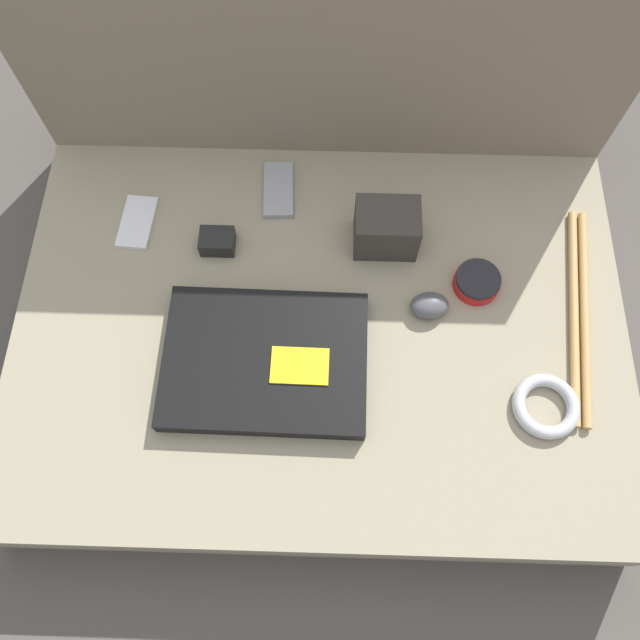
# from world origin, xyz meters

# --- Properties ---
(ground_plane) EXTENTS (8.00, 8.00, 0.00)m
(ground_plane) POSITION_xyz_m (0.00, 0.00, 0.00)
(ground_plane) COLOR #4C4742
(couch_seat) EXTENTS (1.01, 0.70, 0.14)m
(couch_seat) POSITION_xyz_m (0.00, 0.00, 0.07)
(couch_seat) COLOR gray
(couch_seat) RESTS_ON ground_plane
(couch_backrest) EXTENTS (1.01, 0.20, 0.53)m
(couch_backrest) POSITION_xyz_m (0.00, 0.45, 0.26)
(couch_backrest) COLOR #7F705B
(couch_backrest) RESTS_ON ground_plane
(laptop) EXTENTS (0.32, 0.24, 0.03)m
(laptop) POSITION_xyz_m (-0.08, -0.07, 0.16)
(laptop) COLOR black
(laptop) RESTS_ON couch_seat
(computer_mouse) EXTENTS (0.07, 0.05, 0.03)m
(computer_mouse) POSITION_xyz_m (0.18, 0.03, 0.16)
(computer_mouse) COLOR #4C4C51
(computer_mouse) RESTS_ON couch_seat
(speaker_puck) EXTENTS (0.08, 0.08, 0.03)m
(speaker_puck) POSITION_xyz_m (0.26, 0.08, 0.16)
(speaker_puck) COLOR red
(speaker_puck) RESTS_ON couch_seat
(phone_silver) EXTENTS (0.06, 0.11, 0.01)m
(phone_silver) POSITION_xyz_m (-0.33, 0.18, 0.15)
(phone_silver) COLOR silver
(phone_silver) RESTS_ON couch_seat
(phone_black) EXTENTS (0.06, 0.12, 0.01)m
(phone_black) POSITION_xyz_m (-0.08, 0.26, 0.15)
(phone_black) COLOR #99999E
(phone_black) RESTS_ON couch_seat
(camera_pouch) EXTENTS (0.11, 0.08, 0.09)m
(camera_pouch) POSITION_xyz_m (0.11, 0.16, 0.19)
(camera_pouch) COLOR #38332D
(camera_pouch) RESTS_ON couch_seat
(charger_brick) EXTENTS (0.06, 0.05, 0.03)m
(charger_brick) POSITION_xyz_m (-0.18, 0.14, 0.16)
(charger_brick) COLOR black
(charger_brick) RESTS_ON couch_seat
(cable_coil) EXTENTS (0.10, 0.10, 0.02)m
(cable_coil) POSITION_xyz_m (0.35, -0.13, 0.15)
(cable_coil) COLOR #B2B2B7
(cable_coil) RESTS_ON couch_seat
(drumstick_pair) EXTENTS (0.08, 0.39, 0.01)m
(drumstick_pair) POSITION_xyz_m (0.43, 0.03, 0.15)
(drumstick_pair) COLOR tan
(drumstick_pair) RESTS_ON couch_seat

